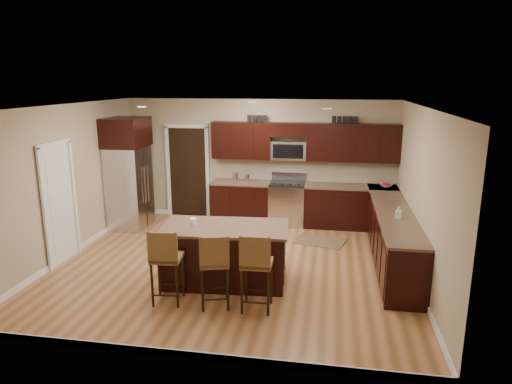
% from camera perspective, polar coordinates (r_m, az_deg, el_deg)
% --- Properties ---
extents(floor, '(6.00, 6.00, 0.00)m').
position_cam_1_polar(floor, '(7.97, -2.86, -9.09)').
color(floor, '#A56D41').
rests_on(floor, ground).
extents(ceiling, '(6.00, 6.00, 0.00)m').
position_cam_1_polar(ceiling, '(7.35, -3.12, 10.67)').
color(ceiling, silver).
rests_on(ceiling, wall_back).
extents(wall_back, '(6.00, 0.00, 6.00)m').
position_cam_1_polar(wall_back, '(10.20, 0.36, 3.95)').
color(wall_back, tan).
rests_on(wall_back, floor).
extents(wall_left, '(0.00, 5.50, 5.50)m').
position_cam_1_polar(wall_left, '(8.70, -22.67, 1.12)').
color(wall_left, tan).
rests_on(wall_left, floor).
extents(wall_right, '(0.00, 5.50, 5.50)m').
position_cam_1_polar(wall_right, '(7.51, 19.99, -0.53)').
color(wall_right, tan).
rests_on(wall_right, floor).
extents(base_cabinets, '(4.02, 3.96, 0.92)m').
position_cam_1_polar(base_cabinets, '(9.01, 11.04, -3.47)').
color(base_cabinets, black).
rests_on(base_cabinets, floor).
extents(upper_cabinets, '(4.00, 0.33, 0.80)m').
position_cam_1_polar(upper_cabinets, '(9.85, 6.25, 6.40)').
color(upper_cabinets, black).
rests_on(upper_cabinets, wall_back).
extents(range, '(0.76, 0.64, 1.11)m').
position_cam_1_polar(range, '(10.01, 3.92, -1.42)').
color(range, silver).
rests_on(range, floor).
extents(microwave, '(0.76, 0.31, 0.40)m').
position_cam_1_polar(microwave, '(9.92, 4.12, 5.22)').
color(microwave, silver).
rests_on(microwave, upper_cabinets).
extents(doorway, '(0.85, 0.03, 2.06)m').
position_cam_1_polar(doorway, '(10.63, -8.48, 2.45)').
color(doorway, black).
rests_on(doorway, floor).
extents(pantry_door, '(0.03, 0.80, 2.04)m').
position_cam_1_polar(pantry_door, '(8.51, -23.41, -1.50)').
color(pantry_door, white).
rests_on(pantry_door, floor).
extents(letter_decor, '(2.20, 0.03, 0.15)m').
position_cam_1_polar(letter_decor, '(9.81, 5.48, 9.06)').
color(letter_decor, black).
rests_on(letter_decor, upper_cabinets).
extents(island, '(2.02, 1.17, 0.92)m').
position_cam_1_polar(island, '(7.20, -3.87, -7.99)').
color(island, black).
rests_on(island, floor).
extents(stool_left, '(0.45, 0.45, 1.11)m').
position_cam_1_polar(stool_left, '(6.54, -11.25, -8.11)').
color(stool_left, brown).
rests_on(stool_left, floor).
extents(stool_mid, '(0.50, 0.50, 1.08)m').
position_cam_1_polar(stool_mid, '(6.34, -5.21, -8.76)').
color(stool_mid, brown).
rests_on(stool_mid, floor).
extents(stool_right, '(0.43, 0.43, 1.12)m').
position_cam_1_polar(stool_right, '(6.22, 0.01, -8.94)').
color(stool_right, brown).
rests_on(stool_right, floor).
extents(refrigerator, '(0.79, 0.93, 2.35)m').
position_cam_1_polar(refrigerator, '(9.99, -15.66, 2.40)').
color(refrigerator, silver).
rests_on(refrigerator, floor).
extents(floor_mat, '(1.09, 0.86, 0.01)m').
position_cam_1_polar(floor_mat, '(9.14, 7.98, -6.10)').
color(floor_mat, brown).
rests_on(floor_mat, floor).
extents(fruit_bowl, '(0.31, 0.31, 0.06)m').
position_cam_1_polar(fruit_bowl, '(9.92, 15.95, 0.77)').
color(fruit_bowl, silver).
rests_on(fruit_bowl, base_cabinets).
extents(soap_bottle, '(0.10, 0.11, 0.20)m').
position_cam_1_polar(soap_bottle, '(7.71, 17.36, -2.50)').
color(soap_bottle, '#B2B2B2').
rests_on(soap_bottle, base_cabinets).
extents(canister_tall, '(0.12, 0.12, 0.20)m').
position_cam_1_polar(canister_tall, '(10.05, -2.53, 1.87)').
color(canister_tall, silver).
rests_on(canister_tall, base_cabinets).
extents(canister_short, '(0.11, 0.11, 0.18)m').
position_cam_1_polar(canister_short, '(10.01, -1.10, 1.76)').
color(canister_short, silver).
rests_on(canister_short, base_cabinets).
extents(island_jar, '(0.10, 0.10, 0.10)m').
position_cam_1_polar(island_jar, '(7.15, -7.85, -3.67)').
color(island_jar, white).
rests_on(island_jar, island).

